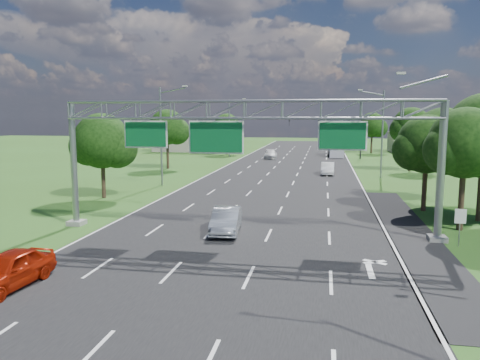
% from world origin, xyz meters
% --- Properties ---
extents(ground, '(220.00, 220.00, 0.00)m').
position_xyz_m(ground, '(0.00, 30.00, 0.00)').
color(ground, '#2D5118').
rests_on(ground, ground).
extents(road, '(18.00, 180.00, 0.02)m').
position_xyz_m(road, '(0.00, 30.00, 0.00)').
color(road, black).
rests_on(road, ground).
extents(road_flare, '(3.00, 30.00, 0.02)m').
position_xyz_m(road_flare, '(10.20, 14.00, 0.00)').
color(road_flare, black).
rests_on(road_flare, ground).
extents(sign_gantry, '(23.50, 1.00, 9.56)m').
position_xyz_m(sign_gantry, '(0.33, 12.00, 6.89)').
color(sign_gantry, gray).
rests_on(sign_gantry, ground).
extents(regulatory_sign, '(0.60, 0.08, 2.10)m').
position_xyz_m(regulatory_sign, '(12.40, 10.98, 1.51)').
color(regulatory_sign, gray).
rests_on(regulatory_sign, ground).
extents(traffic_signal, '(12.21, 0.24, 7.00)m').
position_xyz_m(traffic_signal, '(7.48, 65.00, 5.17)').
color(traffic_signal, black).
rests_on(traffic_signal, ground).
extents(streetlight_l_near, '(2.97, 0.22, 10.16)m').
position_xyz_m(streetlight_l_near, '(-11.30, 30.00, 5.58)').
color(streetlight_l_near, gray).
rests_on(streetlight_l_near, ground).
extents(streetlight_l_far, '(2.97, 0.22, 10.16)m').
position_xyz_m(streetlight_l_far, '(-11.30, 65.00, 5.58)').
color(streetlight_l_far, gray).
rests_on(streetlight_l_far, ground).
extents(streetlight_r_mid, '(2.97, 0.22, 10.16)m').
position_xyz_m(streetlight_r_mid, '(11.30, 40.00, 5.58)').
color(streetlight_r_mid, gray).
rests_on(streetlight_r_mid, ground).
extents(tree_cluster_right, '(9.91, 14.60, 8.68)m').
position_xyz_m(tree_cluster_right, '(14.80, 19.19, 5.31)').
color(tree_cluster_right, '#2D2116').
rests_on(tree_cluster_right, ground).
extents(tree_verge_la, '(5.76, 4.80, 7.40)m').
position_xyz_m(tree_verge_la, '(-13.92, 22.04, 4.76)').
color(tree_verge_la, '#2D2116').
rests_on(tree_verge_la, ground).
extents(tree_verge_lb, '(5.76, 4.80, 8.06)m').
position_xyz_m(tree_verge_lb, '(-15.92, 45.04, 5.41)').
color(tree_verge_lb, '#2D2116').
rests_on(tree_verge_lb, ground).
extents(tree_verge_lc, '(5.76, 4.80, 7.62)m').
position_xyz_m(tree_verge_lc, '(-12.92, 70.04, 4.98)').
color(tree_verge_lc, '#2D2116').
rests_on(tree_verge_lc, ground).
extents(tree_verge_rd, '(5.76, 4.80, 8.28)m').
position_xyz_m(tree_verge_rd, '(16.08, 48.04, 5.63)').
color(tree_verge_rd, '#2D2116').
rests_on(tree_verge_rd, ground).
extents(tree_verge_re, '(5.76, 4.80, 7.84)m').
position_xyz_m(tree_verge_re, '(14.08, 78.04, 5.20)').
color(tree_verge_re, '#2D2116').
rests_on(tree_verge_re, ground).
extents(building_left, '(14.00, 10.00, 5.00)m').
position_xyz_m(building_left, '(-22.00, 78.00, 2.50)').
color(building_left, '#A79F8C').
rests_on(building_left, ground).
extents(building_right, '(12.00, 9.00, 4.00)m').
position_xyz_m(building_right, '(24.00, 82.00, 2.00)').
color(building_right, '#A79F8C').
rests_on(building_right, ground).
extents(red_coupe, '(2.12, 4.65, 1.55)m').
position_xyz_m(red_coupe, '(-7.88, 0.99, 0.77)').
color(red_coupe, '#A61D07').
rests_on(red_coupe, ground).
extents(silver_sedan, '(2.05, 4.76, 1.52)m').
position_xyz_m(silver_sedan, '(-0.86, 11.81, 0.76)').
color(silver_sedan, '#AAB0B6').
rests_on(silver_sedan, ground).
extents(car_queue_a, '(2.39, 5.17, 1.47)m').
position_xyz_m(car_queue_a, '(-3.89, 62.53, 0.73)').
color(car_queue_a, silver).
rests_on(car_queue_a, ground).
extents(car_queue_c, '(1.71, 4.23, 1.44)m').
position_xyz_m(car_queue_c, '(-4.24, 65.20, 0.72)').
color(car_queue_c, black).
rests_on(car_queue_c, ground).
extents(car_queue_d, '(1.64, 4.50, 1.47)m').
position_xyz_m(car_queue_d, '(5.46, 42.32, 0.74)').
color(car_queue_d, white).
rests_on(car_queue_d, ground).
extents(box_truck, '(2.67, 8.73, 3.29)m').
position_xyz_m(box_truck, '(7.11, 70.05, 1.58)').
color(box_truck, silver).
rests_on(box_truck, ground).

